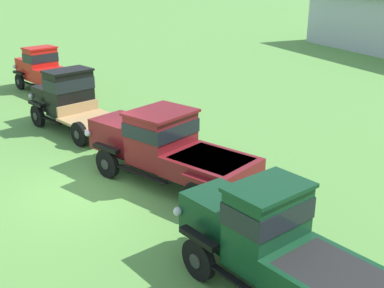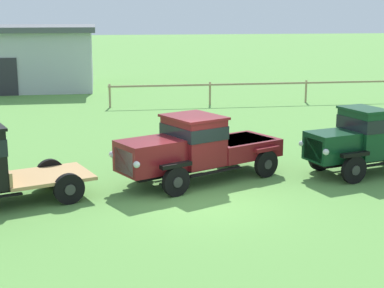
% 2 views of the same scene
% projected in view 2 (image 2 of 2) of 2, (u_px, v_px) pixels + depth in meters
% --- Properties ---
extents(ground_plane, '(240.00, 240.00, 0.00)m').
position_uv_depth(ground_plane, '(205.00, 203.00, 16.62)').
color(ground_plane, '#5B9342').
extents(paddock_fence, '(17.75, 0.39, 1.32)m').
position_uv_depth(paddock_fence, '(262.00, 87.00, 34.00)').
color(paddock_fence, '#997F60').
rests_on(paddock_fence, ground).
extents(vintage_truck_midrow_center, '(5.76, 4.01, 2.12)m').
position_uv_depth(vintage_truck_midrow_center, '(197.00, 147.00, 18.55)').
color(vintage_truck_midrow_center, black).
rests_on(vintage_truck_midrow_center, ground).
extents(vintage_truck_far_side, '(5.02, 2.90, 2.20)m').
position_uv_depth(vintage_truck_far_side, '(368.00, 141.00, 19.50)').
color(vintage_truck_far_side, black).
rests_on(vintage_truck_far_side, ground).
extents(oil_drum_beside_row, '(0.56, 0.56, 0.85)m').
position_uv_depth(oil_drum_beside_row, '(376.00, 130.00, 24.57)').
color(oil_drum_beside_row, gold).
rests_on(oil_drum_beside_row, ground).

